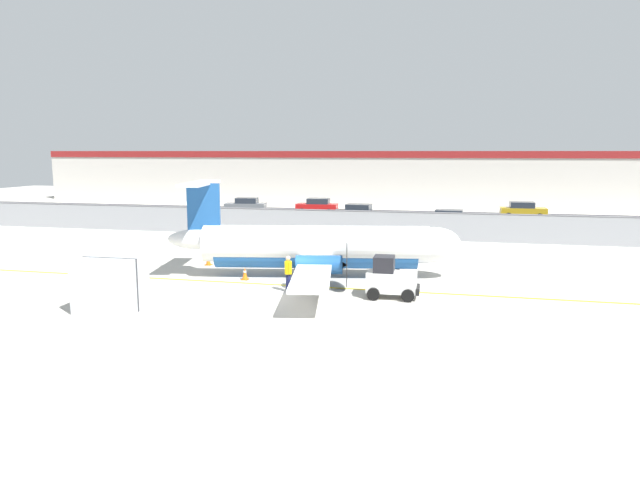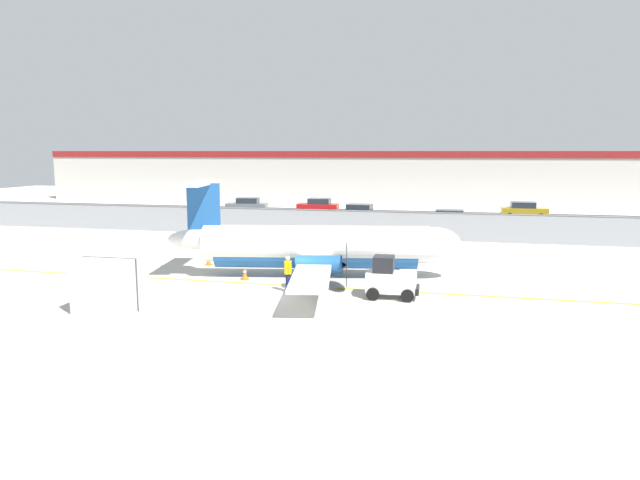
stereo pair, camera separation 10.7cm
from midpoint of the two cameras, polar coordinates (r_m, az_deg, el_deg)
The scene contains 16 objects.
ground_plane at distance 27.87m, azimuth -2.81°, elevation -4.57°, with size 140.00×140.00×0.01m.
perimeter_fence at distance 43.06m, azimuth 2.98°, elevation 1.71°, with size 98.00×0.10×2.10m.
parking_lot_strip at distance 54.47m, azimuth 5.08°, elevation 2.07°, with size 98.00×17.00×0.12m.
background_building at distance 72.52m, azimuth 7.15°, elevation 6.26°, with size 91.00×8.10×6.50m.
commuter_airplane at distance 29.37m, azimuth 0.20°, elevation -0.68°, with size 15.15×16.03×4.92m.
baggage_tug at distance 25.57m, azimuth 7.15°, elevation -3.90°, with size 2.35×1.43×1.88m.
ground_crew_worker at distance 26.46m, azimuth -3.11°, elevation -3.19°, with size 0.47×0.50×1.70m.
cargo_container at distance 24.90m, azimuth -20.13°, elevation -4.15°, with size 2.44×2.03×2.20m.
traffic_cone_near_left at distance 29.29m, azimuth -7.43°, elevation -3.35°, with size 0.36×0.36×0.64m.
traffic_cone_near_right at distance 26.35m, azimuth -1.38°, elevation -4.66°, with size 0.36×0.36×0.64m.
traffic_cone_far_left at distance 33.35m, azimuth -11.00°, elevation -1.94°, with size 0.36×0.36×0.64m.
parked_car_0 at distance 59.90m, azimuth -7.27°, elevation 3.45°, with size 4.39×2.44×1.58m.
parked_car_1 at distance 58.64m, azimuth -0.12°, elevation 3.41°, with size 4.27×2.14×1.58m.
parked_car_2 at distance 52.33m, azimuth 3.91°, elevation 2.73°, with size 4.32×2.26×1.58m.
parked_car_3 at distance 48.27m, azimuth 13.03°, elevation 2.00°, with size 4.30×2.22×1.58m.
parked_car_4 at distance 57.82m, azimuth 19.78°, elevation 2.81°, with size 4.21×2.02×1.58m.
Camera 2 is at (7.46, -24.07, 6.47)m, focal length 32.00 mm.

